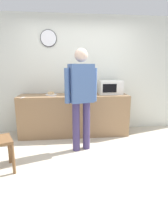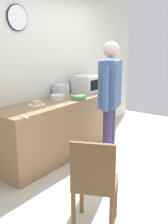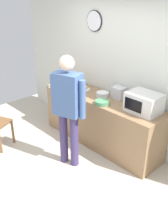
% 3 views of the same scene
% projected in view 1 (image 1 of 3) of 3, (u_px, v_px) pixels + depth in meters
% --- Properties ---
extents(ground_plane, '(6.00, 6.00, 0.00)m').
position_uv_depth(ground_plane, '(88.00, 159.00, 2.98)').
color(ground_plane, beige).
extents(back_wall, '(5.40, 0.13, 2.60)m').
position_uv_depth(back_wall, '(79.00, 75.00, 4.21)').
color(back_wall, silver).
rests_on(back_wall, ground_plane).
extents(kitchen_counter, '(2.35, 0.62, 0.89)m').
position_uv_depth(kitchen_counter, '(74.00, 115.00, 4.03)').
color(kitchen_counter, '#93704C').
rests_on(kitchen_counter, ground_plane).
extents(microwave, '(0.50, 0.39, 0.30)m').
position_uv_depth(microwave, '(110.00, 87.00, 4.03)').
color(microwave, silver).
rests_on(microwave, kitchen_counter).
extents(sandwich_plate, '(0.24, 0.24, 0.07)m').
position_uv_depth(sandwich_plate, '(51.00, 94.00, 3.91)').
color(sandwich_plate, white).
rests_on(sandwich_plate, kitchen_counter).
extents(salad_bowl, '(0.22, 0.22, 0.08)m').
position_uv_depth(salad_bowl, '(73.00, 93.00, 3.97)').
color(salad_bowl, white).
rests_on(salad_bowl, kitchen_counter).
extents(cereal_bowl, '(0.23, 0.23, 0.06)m').
position_uv_depth(cereal_bowl, '(84.00, 95.00, 3.75)').
color(cereal_bowl, '#4C8E60').
rests_on(cereal_bowl, kitchen_counter).
extents(toaster, '(0.22, 0.18, 0.20)m').
position_uv_depth(toaster, '(83.00, 89.00, 4.12)').
color(toaster, silver).
rests_on(toaster, kitchen_counter).
extents(fork_utensil, '(0.06, 0.17, 0.01)m').
position_uv_depth(fork_utensil, '(23.00, 98.00, 3.55)').
color(fork_utensil, silver).
rests_on(fork_utensil, kitchen_counter).
extents(spoon_utensil, '(0.15, 0.12, 0.01)m').
position_uv_depth(spoon_utensil, '(53.00, 96.00, 3.70)').
color(spoon_utensil, silver).
rests_on(spoon_utensil, kitchen_counter).
extents(person_standing, '(0.57, 0.35, 1.78)m').
position_uv_depth(person_standing, '(81.00, 93.00, 3.11)').
color(person_standing, '#3F3364').
rests_on(person_standing, ground_plane).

